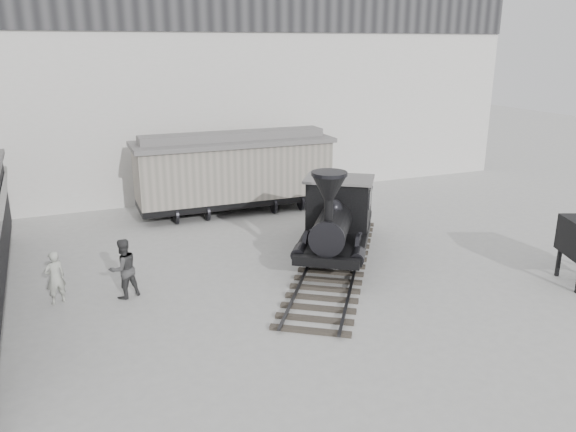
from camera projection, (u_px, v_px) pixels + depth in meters
name	position (u px, v px, depth m)	size (l,w,h in m)	color
ground	(346.00, 314.00, 16.18)	(90.00, 90.00, 0.00)	#9E9E9B
north_wall	(206.00, 84.00, 27.78)	(34.00, 2.51, 11.00)	silver
locomotive	(337.00, 223.00, 20.05)	(7.64, 9.76, 3.63)	#2D2522
boxcar	(234.00, 170.00, 25.59)	(9.07, 2.96, 3.70)	black
visitor_a	(55.00, 278.00, 16.64)	(0.60, 0.39, 1.65)	#AFB2A6
visitor_b	(123.00, 269.00, 17.01)	(0.91, 0.71, 1.88)	#3D3D3E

